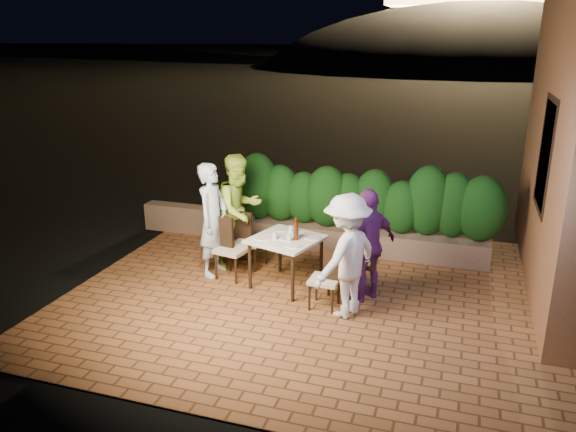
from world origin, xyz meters
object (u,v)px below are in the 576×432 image
at_px(beer_bottle, 296,228).
at_px(chair_left_front, 232,248).
at_px(parapet_lamp, 216,205).
at_px(dining_table, 286,262).
at_px(diner_green, 239,210).
at_px(diner_purple, 368,245).
at_px(chair_right_front, 325,279).
at_px(diner_white, 347,256).
at_px(bowl, 293,230).
at_px(chair_right_back, 346,263).
at_px(diner_blue, 213,220).
at_px(chair_left_back, 251,240).

bearing_deg(beer_bottle, chair_left_front, 176.40).
distance_m(beer_bottle, parapet_lamp, 2.73).
height_order(dining_table, diner_green, diner_green).
bearing_deg(beer_bottle, diner_purple, -0.37).
relative_size(chair_right_front, diner_white, 0.51).
bearing_deg(bowl, dining_table, -91.54).
bearing_deg(diner_white, beer_bottle, -96.38).
bearing_deg(diner_purple, diner_white, 18.81).
relative_size(chair_right_back, diner_white, 0.57).
bearing_deg(diner_blue, beer_bottle, -91.44).
bearing_deg(bowl, diner_purple, -16.72).
bearing_deg(bowl, parapet_lamp, 144.02).
bearing_deg(diner_green, chair_left_front, -141.63).
bearing_deg(chair_left_front, dining_table, 9.09).
bearing_deg(diner_purple, bowl, -69.86).
bearing_deg(chair_left_back, bowl, -5.60).
bearing_deg(chair_left_back, diner_green, 165.86).
distance_m(bowl, diner_blue, 1.22).
xyz_separation_m(diner_white, diner_purple, (0.18, 0.56, -0.03)).
height_order(diner_blue, parapet_lamp, diner_blue).
bearing_deg(parapet_lamp, chair_left_front, -58.05).
bearing_deg(diner_green, diner_white, -94.33).
bearing_deg(diner_blue, chair_right_front, -103.40).
bearing_deg(diner_blue, parapet_lamp, 27.61).
distance_m(beer_bottle, bowl, 0.41).
bearing_deg(chair_left_back, beer_bottle, -21.80).
xyz_separation_m(diner_green, diner_purple, (2.18, -0.67, -0.10)).
bearing_deg(diner_white, dining_table, -93.44).
xyz_separation_m(diner_green, parapet_lamp, (-0.93, 1.08, -0.32)).
height_order(beer_bottle, diner_white, diner_white).
distance_m(chair_left_front, chair_right_back, 1.76).
relative_size(diner_blue, parapet_lamp, 12.49).
distance_m(chair_right_front, diner_blue, 2.03).
relative_size(chair_right_back, diner_blue, 0.53).
height_order(chair_right_back, diner_white, diner_white).
bearing_deg(diner_blue, chair_left_back, -41.07).
height_order(beer_bottle, parapet_lamp, beer_bottle).
distance_m(chair_right_back, diner_green, 2.02).
xyz_separation_m(dining_table, chair_left_front, (-0.86, 0.03, 0.10)).
xyz_separation_m(dining_table, bowl, (0.01, 0.32, 0.39)).
height_order(chair_left_front, diner_white, diner_white).
relative_size(diner_green, parapet_lamp, 12.78).
bearing_deg(diner_white, chair_left_front, -81.56).
height_order(chair_right_front, chair_right_back, chair_right_back).
distance_m(chair_left_back, chair_right_back, 1.73).
height_order(diner_green, diner_white, diner_green).
bearing_deg(bowl, beer_bottle, -66.76).
distance_m(chair_right_back, diner_purple, 0.45).
bearing_deg(chair_right_front, parapet_lamp, -37.99).
bearing_deg(beer_bottle, chair_right_back, 2.72).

